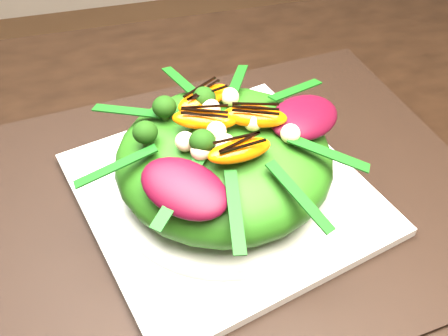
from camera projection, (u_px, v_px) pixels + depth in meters
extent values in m
cube|color=black|center=(224.00, 198.00, 0.56)|extent=(0.59, 0.48, 0.00)
cube|color=silver|center=(224.00, 193.00, 0.56)|extent=(0.34, 0.34, 0.01)
cylinder|color=silver|center=(224.00, 184.00, 0.55)|extent=(0.30, 0.30, 0.02)
ellipsoid|color=#265F11|center=(224.00, 159.00, 0.52)|extent=(0.26, 0.26, 0.08)
ellipsoid|color=#3E0615|center=(304.00, 117.00, 0.51)|extent=(0.10, 0.09, 0.02)
ellipsoid|color=#E15403|center=(213.00, 112.00, 0.50)|extent=(0.06, 0.03, 0.02)
sphere|color=#0A3209|center=(162.00, 119.00, 0.49)|extent=(0.04, 0.04, 0.03)
sphere|color=beige|center=(278.00, 133.00, 0.48)|extent=(0.02, 0.02, 0.02)
cube|color=black|center=(213.00, 105.00, 0.49)|extent=(0.05, 0.01, 0.00)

